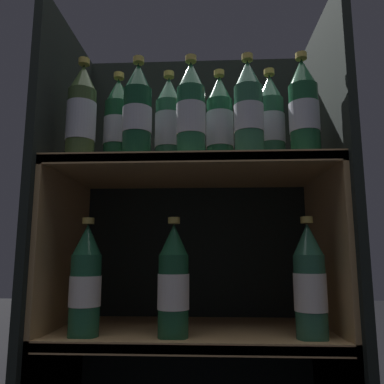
% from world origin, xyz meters
% --- Properties ---
extents(fridge_back_wall, '(0.70, 0.02, 1.04)m').
position_xyz_m(fridge_back_wall, '(0.00, 0.34, 0.52)').
color(fridge_back_wall, black).
rests_on(fridge_back_wall, ground_plane).
extents(fridge_side_left, '(0.02, 0.37, 1.04)m').
position_xyz_m(fridge_side_left, '(-0.34, 0.17, 0.52)').
color(fridge_side_left, black).
rests_on(fridge_side_left, ground_plane).
extents(fridge_side_right, '(0.02, 0.37, 1.04)m').
position_xyz_m(fridge_side_right, '(0.34, 0.17, 0.52)').
color(fridge_side_right, black).
rests_on(fridge_side_right, ground_plane).
extents(shelf_lower, '(0.66, 0.33, 0.26)m').
position_xyz_m(shelf_lower, '(0.00, 0.16, 0.21)').
color(shelf_lower, tan).
rests_on(shelf_lower, ground_plane).
extents(shelf_upper, '(0.66, 0.33, 0.65)m').
position_xyz_m(shelf_upper, '(0.00, 0.16, 0.47)').
color(shelf_upper, tan).
rests_on(shelf_upper, ground_plane).
extents(bottle_upper_front_0, '(0.07, 0.07, 0.26)m').
position_xyz_m(bottle_upper_front_0, '(-0.26, 0.06, 0.76)').
color(bottle_upper_front_0, '#384C28').
rests_on(bottle_upper_front_0, shelf_upper).
extents(bottle_upper_front_1, '(0.07, 0.07, 0.26)m').
position_xyz_m(bottle_upper_front_1, '(-0.13, 0.06, 0.77)').
color(bottle_upper_front_1, '#144228').
rests_on(bottle_upper_front_1, shelf_upper).
extents(bottle_upper_front_2, '(0.07, 0.07, 0.26)m').
position_xyz_m(bottle_upper_front_2, '(0.00, 0.06, 0.76)').
color(bottle_upper_front_2, '#1E5638').
rests_on(bottle_upper_front_2, shelf_upper).
extents(bottle_upper_front_3, '(0.07, 0.07, 0.26)m').
position_xyz_m(bottle_upper_front_3, '(0.13, 0.06, 0.77)').
color(bottle_upper_front_3, '#285B42').
rests_on(bottle_upper_front_3, shelf_upper).
extents(bottle_upper_front_4, '(0.07, 0.07, 0.26)m').
position_xyz_m(bottle_upper_front_4, '(0.26, 0.06, 0.77)').
color(bottle_upper_front_4, '#194C2D').
rests_on(bottle_upper_front_4, shelf_upper).
extents(bottle_upper_back_0, '(0.07, 0.07, 0.26)m').
position_xyz_m(bottle_upper_back_0, '(-0.19, 0.14, 0.77)').
color(bottle_upper_back_0, '#194C2D').
rests_on(bottle_upper_back_0, shelf_upper).
extents(bottle_upper_back_1, '(0.07, 0.07, 0.26)m').
position_xyz_m(bottle_upper_back_1, '(-0.06, 0.14, 0.76)').
color(bottle_upper_back_1, '#285B42').
rests_on(bottle_upper_back_1, shelf_upper).
extents(bottle_upper_back_2, '(0.07, 0.07, 0.26)m').
position_xyz_m(bottle_upper_back_2, '(0.07, 0.14, 0.76)').
color(bottle_upper_back_2, '#1E5638').
rests_on(bottle_upper_back_2, shelf_upper).
extents(bottle_upper_back_3, '(0.07, 0.07, 0.26)m').
position_xyz_m(bottle_upper_back_3, '(0.20, 0.14, 0.76)').
color(bottle_upper_back_3, '#285B42').
rests_on(bottle_upper_back_3, shelf_upper).
extents(bottle_lower_front_0, '(0.07, 0.07, 0.26)m').
position_xyz_m(bottle_lower_front_0, '(-0.23, 0.06, 0.38)').
color(bottle_lower_front_0, '#1E5638').
rests_on(bottle_lower_front_0, shelf_lower).
extents(bottle_lower_front_1, '(0.07, 0.07, 0.26)m').
position_xyz_m(bottle_lower_front_1, '(-0.04, 0.06, 0.38)').
color(bottle_lower_front_1, '#194C2D').
rests_on(bottle_lower_front_1, shelf_lower).
extents(bottle_lower_front_2, '(0.07, 0.07, 0.26)m').
position_xyz_m(bottle_lower_front_2, '(0.26, 0.06, 0.38)').
color(bottle_lower_front_2, '#285B42').
rests_on(bottle_lower_front_2, shelf_lower).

